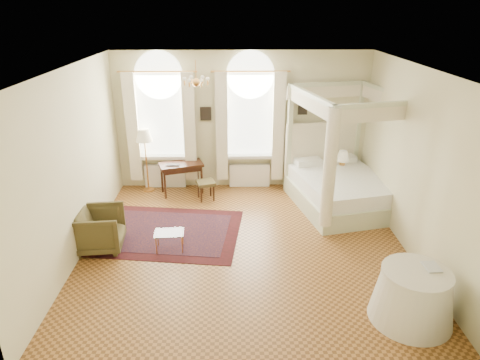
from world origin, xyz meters
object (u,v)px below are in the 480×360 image
object	(u,v)px
writing_desk	(181,168)
floor_lamp	(144,138)
canopy_bed	(342,182)
stool	(206,184)
side_table	(413,295)
armchair	(99,229)
coffee_table	(169,234)
nightstand	(344,180)

from	to	relation	value
writing_desk	floor_lamp	xyz separation A→B (m)	(-0.85, 0.16, 0.68)
writing_desk	floor_lamp	bearing A→B (deg)	169.47
canopy_bed	floor_lamp	size ratio (longest dim) A/B	1.78
stool	side_table	size ratio (longest dim) A/B	0.42
writing_desk	armchair	xyz separation A→B (m)	(-1.25, -2.53, -0.25)
coffee_table	floor_lamp	bearing A→B (deg)	107.92
stool	nightstand	bearing A→B (deg)	6.48
armchair	floor_lamp	world-z (taller)	floor_lamp
canopy_bed	floor_lamp	xyz separation A→B (m)	(-4.51, 0.99, 0.74)
canopy_bed	nightstand	bearing A→B (deg)	72.08
floor_lamp	side_table	xyz separation A→B (m)	(4.65, -4.72, -0.93)
side_table	floor_lamp	bearing A→B (deg)	134.56
armchair	coffee_table	bearing A→B (deg)	-98.90
coffee_table	side_table	bearing A→B (deg)	-27.47
nightstand	writing_desk	distance (m)	3.95
nightstand	stool	distance (m)	3.35
armchair	floor_lamp	bearing A→B (deg)	-13.86
writing_desk	stool	world-z (taller)	writing_desk
canopy_bed	armchair	distance (m)	5.21
nightstand	writing_desk	size ratio (longest dim) A/B	0.54
stool	coffee_table	xyz separation A→B (m)	(-0.55, -2.22, -0.05)
stool	side_table	xyz separation A→B (m)	(3.20, -4.17, 0.02)
nightstand	side_table	xyz separation A→B (m)	(-0.13, -4.55, 0.09)
writing_desk	stool	xyz separation A→B (m)	(0.60, -0.39, -0.27)
nightstand	stool	bearing A→B (deg)	-173.52
armchair	canopy_bed	bearing A→B (deg)	-76.20
nightstand	stool	size ratio (longest dim) A/B	1.24
armchair	side_table	distance (m)	5.44
writing_desk	floor_lamp	world-z (taller)	floor_lamp
nightstand	armchair	distance (m)	5.76
stool	armchair	distance (m)	2.83
coffee_table	writing_desk	bearing A→B (deg)	91.08
nightstand	armchair	bearing A→B (deg)	-154.08
stool	floor_lamp	bearing A→B (deg)	159.36
stool	floor_lamp	world-z (taller)	floor_lamp
stool	armchair	size ratio (longest dim) A/B	0.57
stool	coffee_table	distance (m)	2.29
canopy_bed	stool	world-z (taller)	canopy_bed
coffee_table	side_table	size ratio (longest dim) A/B	0.48
nightstand	floor_lamp	distance (m)	4.89
canopy_bed	side_table	size ratio (longest dim) A/B	2.34
canopy_bed	coffee_table	distance (m)	4.04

